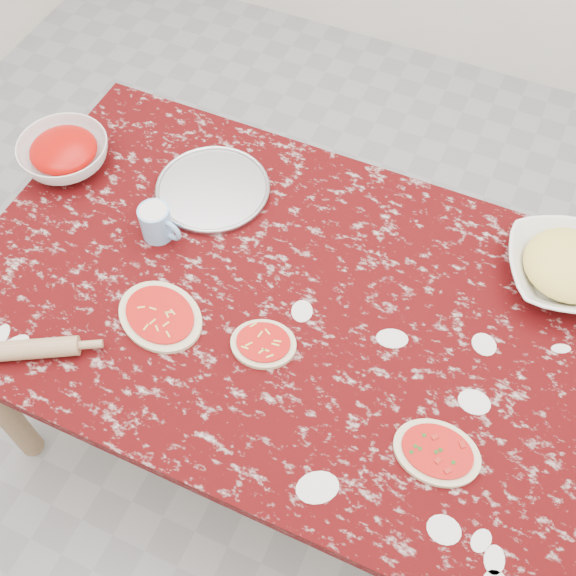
# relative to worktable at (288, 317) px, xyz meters

# --- Properties ---
(ground) EXTENTS (4.00, 4.00, 0.00)m
(ground) POSITION_rel_worktable_xyz_m (0.00, 0.00, -0.67)
(ground) COLOR gray
(worktable) EXTENTS (1.60, 1.00, 0.75)m
(worktable) POSITION_rel_worktable_xyz_m (0.00, 0.00, 0.00)
(worktable) COLOR #3A0506
(worktable) RESTS_ON ground
(pizza_tray) EXTENTS (0.32, 0.32, 0.01)m
(pizza_tray) POSITION_rel_worktable_xyz_m (-0.33, 0.23, 0.09)
(pizza_tray) COLOR #B2B2B7
(pizza_tray) RESTS_ON worktable
(sauce_bowl) EXTENTS (0.26, 0.26, 0.08)m
(sauce_bowl) POSITION_rel_worktable_xyz_m (-0.74, 0.16, 0.12)
(sauce_bowl) COLOR white
(sauce_bowl) RESTS_ON worktable
(cheese_bowl) EXTENTS (0.37, 0.37, 0.07)m
(cheese_bowl) POSITION_rel_worktable_xyz_m (0.59, 0.33, 0.12)
(cheese_bowl) COLOR white
(cheese_bowl) RESTS_ON worktable
(flour_mug) EXTENTS (0.12, 0.08, 0.09)m
(flour_mug) POSITION_rel_worktable_xyz_m (-0.38, 0.05, 0.13)
(flour_mug) COLOR #7FB3E5
(flour_mug) RESTS_ON worktable
(pizza_left) EXTENTS (0.26, 0.23, 0.02)m
(pizza_left) POSITION_rel_worktable_xyz_m (-0.26, -0.17, 0.09)
(pizza_left) COLOR beige
(pizza_left) RESTS_ON worktable
(pizza_mid) EXTENTS (0.18, 0.16, 0.02)m
(pizza_mid) POSITION_rel_worktable_xyz_m (-0.00, -0.14, 0.09)
(pizza_mid) COLOR beige
(pizza_mid) RESTS_ON worktable
(pizza_right) EXTENTS (0.19, 0.15, 0.02)m
(pizza_right) POSITION_rel_worktable_xyz_m (0.45, -0.23, 0.09)
(pizza_right) COLOR beige
(pizza_right) RESTS_ON worktable
(rolling_pin) EXTENTS (0.23, 0.15, 0.05)m
(rolling_pin) POSITION_rel_worktable_xyz_m (-0.48, -0.38, 0.11)
(rolling_pin) COLOR tan
(rolling_pin) RESTS_ON worktable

